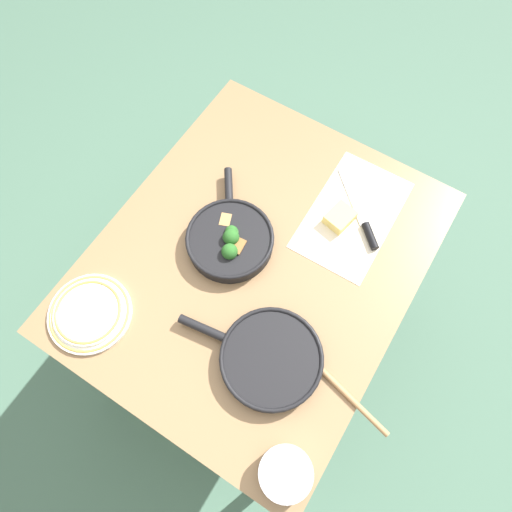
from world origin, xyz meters
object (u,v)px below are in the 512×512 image
grater_knife (363,219)px  cheese_block (340,218)px  wooden_spoon (325,373)px  dinner_plate_stack (89,313)px  prep_bowl_steel (285,473)px  skillet_eggs (270,358)px  skillet_broccoli (231,238)px

grater_knife → cheese_block: 0.07m
wooden_spoon → dinner_plate_stack: size_ratio=1.46×
dinner_plate_stack → prep_bowl_steel: (0.06, 0.66, 0.02)m
skillet_eggs → prep_bowl_steel: (0.21, 0.17, 0.01)m
skillet_broccoli → wooden_spoon: 0.46m
prep_bowl_steel → skillet_eggs: bearing=-141.1°
dinner_plate_stack → prep_bowl_steel: prep_bowl_steel is taller
cheese_block → dinner_plate_stack: size_ratio=0.41×
wooden_spoon → dinner_plate_stack: 0.66m
wooden_spoon → dinner_plate_stack: bearing=31.6°
skillet_eggs → wooden_spoon: size_ratio=1.20×
wooden_spoon → prep_bowl_steel: bearing=110.7°
grater_knife → skillet_eggs: bearing=131.2°
skillet_eggs → dinner_plate_stack: 0.51m
skillet_broccoli → wooden_spoon: (0.19, 0.42, -0.02)m
skillet_broccoli → grater_knife: 0.40m
cheese_block → prep_bowl_steel: bearing=17.4°
grater_knife → skillet_broccoli: bearing=86.0°
cheese_block → prep_bowl_steel: size_ratio=0.74×
cheese_block → skillet_eggs: bearing=5.1°
skillet_broccoli → grater_knife: size_ratio=1.43×
wooden_spoon → cheese_block: 0.46m
grater_knife → dinner_plate_stack: bearing=96.0°
skillet_eggs → dinner_plate_stack: (0.16, -0.48, -0.01)m
wooden_spoon → prep_bowl_steel: size_ratio=2.60×
wooden_spoon → grater_knife: bearing=-61.6°
skillet_broccoli → grater_knife: bearing=-82.6°
dinner_plate_stack → prep_bowl_steel: 0.66m
skillet_eggs → skillet_broccoli: bearing=-48.3°
skillet_eggs → dinner_plate_stack: skillet_eggs is taller
cheese_block → grater_knife: bearing=122.8°
dinner_plate_stack → grater_knife: bearing=142.7°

